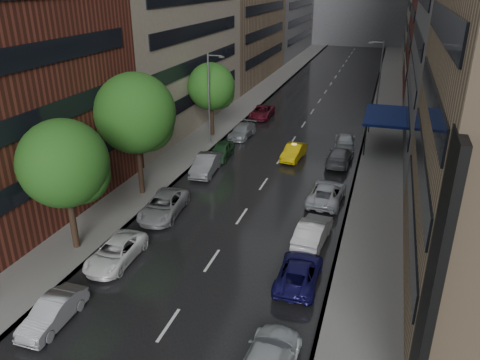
% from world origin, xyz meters
% --- Properties ---
extents(road, '(14.00, 140.00, 0.01)m').
position_xyz_m(road, '(0.00, 50.00, 0.01)').
color(road, black).
rests_on(road, ground).
extents(sidewalk_left, '(4.00, 140.00, 0.15)m').
position_xyz_m(sidewalk_left, '(-9.00, 50.00, 0.07)').
color(sidewalk_left, gray).
rests_on(sidewalk_left, ground).
extents(sidewalk_right, '(4.00, 140.00, 0.15)m').
position_xyz_m(sidewalk_right, '(9.00, 50.00, 0.07)').
color(sidewalk_right, gray).
rests_on(sidewalk_right, ground).
extents(tree_near, '(5.26, 5.26, 8.38)m').
position_xyz_m(tree_near, '(-8.60, 8.73, 5.74)').
color(tree_near, '#382619').
rests_on(tree_near, ground).
extents(tree_mid, '(5.99, 5.99, 9.54)m').
position_xyz_m(tree_mid, '(-8.60, 17.21, 6.53)').
color(tree_mid, '#382619').
rests_on(tree_mid, ground).
extents(tree_far, '(4.91, 4.91, 7.82)m').
position_xyz_m(tree_far, '(-8.60, 32.74, 5.35)').
color(tree_far, '#382619').
rests_on(tree_far, ground).
extents(taxi, '(1.85, 4.34, 1.39)m').
position_xyz_m(taxi, '(1.16, 28.55, 0.70)').
color(taxi, yellow).
rests_on(taxi, ground).
extents(parked_cars_left, '(2.89, 43.52, 1.61)m').
position_xyz_m(parked_cars_left, '(-5.40, 22.54, 0.72)').
color(parked_cars_left, gray).
rests_on(parked_cars_left, ground).
extents(parked_cars_right, '(2.66, 36.03, 1.56)m').
position_xyz_m(parked_cars_right, '(5.40, 17.78, 0.72)').
color(parked_cars_right, silver).
rests_on(parked_cars_right, ground).
extents(street_lamp_left, '(1.74, 0.22, 9.00)m').
position_xyz_m(street_lamp_left, '(-7.72, 30.00, 4.89)').
color(street_lamp_left, gray).
rests_on(street_lamp_left, sidewalk_left).
extents(street_lamp_right, '(1.74, 0.22, 9.00)m').
position_xyz_m(street_lamp_right, '(7.72, 45.00, 4.89)').
color(street_lamp_right, gray).
rests_on(street_lamp_right, sidewalk_right).
extents(awning, '(4.00, 8.00, 3.12)m').
position_xyz_m(awning, '(8.98, 35.00, 3.13)').
color(awning, navy).
rests_on(awning, sidewalk_right).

